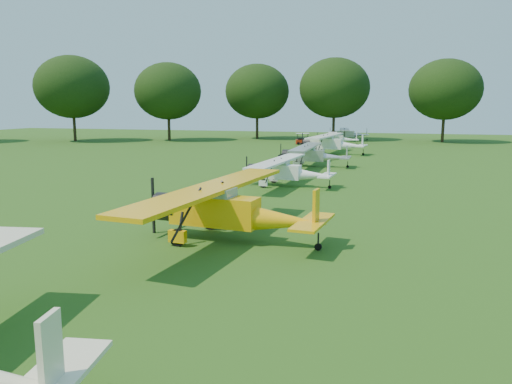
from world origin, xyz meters
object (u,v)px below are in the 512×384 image
Objects in this scene: aircraft_2 at (227,207)px; aircraft_4 at (312,154)px; aircraft_7 at (348,133)px; golf_cart at (302,141)px; aircraft_3 at (285,170)px; aircraft_5 at (331,142)px; aircraft_6 at (336,138)px.

aircraft_2 is 25.74m from aircraft_4.
golf_cart is at bearing -122.43° from aircraft_7.
aircraft_3 is at bearing -90.34° from aircraft_4.
aircraft_2 is 5.81× the size of golf_cart.
aircraft_3 is 0.97× the size of aircraft_4.
aircraft_5 reaches higher than aircraft_6.
aircraft_3 is 11.45m from aircraft_4.
aircraft_6 is at bearing 97.66° from aircraft_2.
aircraft_3 is at bearing 98.81° from aircraft_2.
aircraft_5 is 12.96m from aircraft_6.
aircraft_7 is at bearing 96.93° from aircraft_5.
aircraft_2 is at bearing -83.07° from aircraft_5.
aircraft_2 is 50.92m from aircraft_6.
aircraft_2 is at bearing -95.89° from aircraft_7.
aircraft_4 is 0.86× the size of aircraft_5.
aircraft_6 is 4.34× the size of golf_cart.
aircraft_4 reaches higher than golf_cart.
aircraft_2 reaches higher than aircraft_5.
aircraft_5 is at bearing 93.87° from aircraft_3.
aircraft_2 is 14.30m from aircraft_3.
aircraft_2 is at bearing -88.81° from aircraft_4.
aircraft_3 is 48.02m from aircraft_7.
golf_cart is at bearing 169.80° from aircraft_6.
aircraft_5 reaches higher than golf_cart.
aircraft_3 is 1.08× the size of aircraft_6.
aircraft_6 is 11.41m from aircraft_7.
aircraft_5 is at bearing -83.07° from golf_cart.
aircraft_4 is at bearing 97.59° from aircraft_2.
aircraft_4 is 25.19m from aircraft_6.
aircraft_2 reaches higher than aircraft_4.
aircraft_3 is 0.84× the size of aircraft_5.
aircraft_2 is at bearing -94.95° from aircraft_6.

